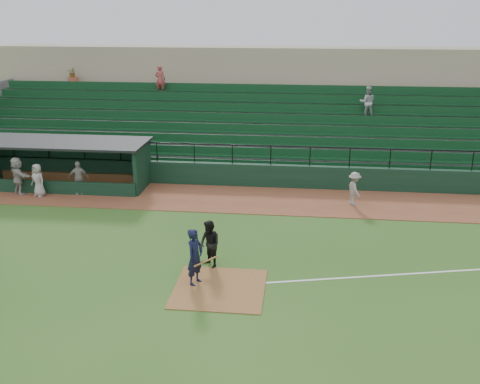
# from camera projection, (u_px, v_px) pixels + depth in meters

# --- Properties ---
(ground) EXTENTS (90.00, 90.00, 0.00)m
(ground) POSITION_uv_depth(u_px,v_px,m) (224.00, 275.00, 19.07)
(ground) COLOR #2F561B
(ground) RESTS_ON ground
(warning_track) EXTENTS (40.00, 4.00, 0.03)m
(warning_track) POSITION_uv_depth(u_px,v_px,m) (247.00, 199.00, 26.60)
(warning_track) COLOR brown
(warning_track) RESTS_ON ground
(home_plate_dirt) EXTENTS (3.00, 3.00, 0.03)m
(home_plate_dirt) POSITION_uv_depth(u_px,v_px,m) (219.00, 288.00, 18.13)
(home_plate_dirt) COLOR brown
(home_plate_dirt) RESTS_ON ground
(foul_line) EXTENTS (17.49, 4.44, 0.01)m
(foul_line) POSITION_uv_depth(u_px,v_px,m) (452.00, 271.00, 19.34)
(foul_line) COLOR white
(foul_line) RESTS_ON ground
(stadium_structure) EXTENTS (38.00, 13.08, 6.40)m
(stadium_structure) POSITION_uv_depth(u_px,v_px,m) (261.00, 120.00, 33.84)
(stadium_structure) COLOR black
(stadium_structure) RESTS_ON ground
(dugout) EXTENTS (8.90, 3.20, 2.42)m
(dugout) POSITION_uv_depth(u_px,v_px,m) (66.00, 159.00, 28.71)
(dugout) COLOR black
(dugout) RESTS_ON ground
(batter_at_plate) EXTENTS (1.15, 0.85, 1.99)m
(batter_at_plate) POSITION_uv_depth(u_px,v_px,m) (195.00, 257.00, 18.15)
(batter_at_plate) COLOR black
(batter_at_plate) RESTS_ON ground
(umpire) EXTENTS (1.07, 1.07, 1.74)m
(umpire) POSITION_uv_depth(u_px,v_px,m) (210.00, 244.00, 19.42)
(umpire) COLOR black
(umpire) RESTS_ON ground
(runner) EXTENTS (0.90, 1.18, 1.61)m
(runner) POSITION_uv_depth(u_px,v_px,m) (354.00, 189.00, 25.55)
(runner) COLOR gray
(runner) RESTS_ON warning_track
(dugout_player_a) EXTENTS (1.05, 0.58, 1.69)m
(dugout_player_a) POSITION_uv_depth(u_px,v_px,m) (79.00, 178.00, 27.11)
(dugout_player_a) COLOR #A09C96
(dugout_player_a) RESTS_ON warning_track
(dugout_player_b) EXTENTS (0.94, 0.80, 1.64)m
(dugout_player_b) POSITION_uv_depth(u_px,v_px,m) (38.00, 180.00, 26.83)
(dugout_player_b) COLOR #A9A39E
(dugout_player_b) RESTS_ON warning_track
(dugout_player_c) EXTENTS (1.74, 1.53, 1.90)m
(dugout_player_c) POSITION_uv_depth(u_px,v_px,m) (18.00, 176.00, 27.09)
(dugout_player_c) COLOR #ABA5A0
(dugout_player_c) RESTS_ON warning_track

